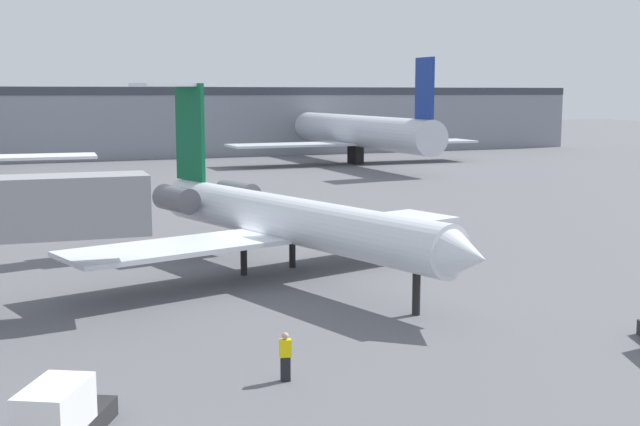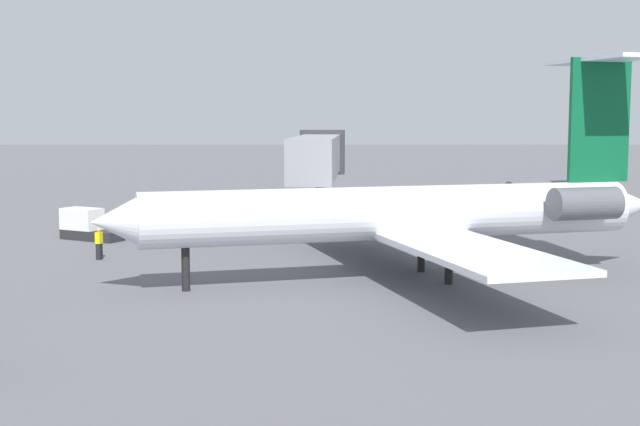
# 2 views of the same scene
# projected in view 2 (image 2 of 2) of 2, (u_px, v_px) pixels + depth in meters

# --- Properties ---
(ground_plane) EXTENTS (400.00, 400.00, 0.10)m
(ground_plane) POSITION_uv_depth(u_px,v_px,m) (427.00, 273.00, 41.22)
(ground_plane) COLOR #5B5B60
(regional_jet) EXTENTS (23.73, 26.66, 10.22)m
(regional_jet) POSITION_uv_depth(u_px,v_px,m) (416.00, 209.00, 39.23)
(regional_jet) COLOR silver
(regional_jet) RESTS_ON ground_plane
(jet_bridge) EXTENTS (17.81, 3.97, 6.50)m
(jet_bridge) POSITION_uv_depth(u_px,v_px,m) (318.00, 157.00, 56.69)
(jet_bridge) COLOR gray
(jet_bridge) RESTS_ON ground_plane
(ground_crew_marshaller) EXTENTS (0.45, 0.34, 1.69)m
(ground_crew_marshaller) POSITION_uv_depth(u_px,v_px,m) (99.00, 243.00, 44.79)
(ground_crew_marshaller) COLOR black
(ground_crew_marshaller) RESTS_ON ground_plane
(baggage_tug_lead) EXTENTS (3.19, 4.17, 1.90)m
(baggage_tug_lead) POSITION_uv_depth(u_px,v_px,m) (86.00, 226.00, 52.26)
(baggage_tug_lead) COLOR #262628
(baggage_tug_lead) RESTS_ON ground_plane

